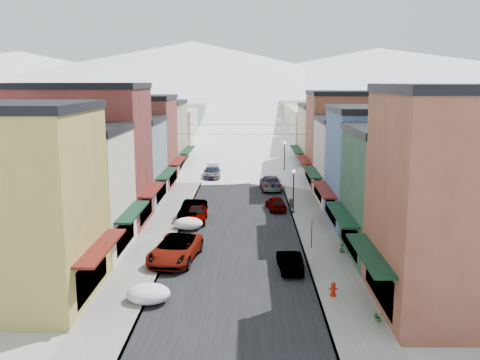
{
  "coord_description": "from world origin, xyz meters",
  "views": [
    {
      "loc": [
        0.9,
        -25.49,
        12.66
      ],
      "look_at": [
        0.0,
        29.17,
        2.49
      ],
      "focal_mm": 40.0,
      "sensor_mm": 36.0,
      "label": 1
    }
  ],
  "objects_px": {
    "car_silver_sedan": "(196,214)",
    "trash_can": "(292,203)",
    "car_white_suv": "(175,249)",
    "car_green_sedan": "(290,261)",
    "streetlamp_near": "(294,185)",
    "car_dark_hatch": "(193,210)",
    "fire_hydrant": "(333,290)"
  },
  "relations": [
    {
      "from": "car_white_suv",
      "to": "fire_hydrant",
      "type": "distance_m",
      "value": 12.11
    },
    {
      "from": "car_silver_sedan",
      "to": "trash_can",
      "type": "relative_size",
      "value": 5.22
    },
    {
      "from": "car_white_suv",
      "to": "trash_can",
      "type": "xyz_separation_m",
      "value": [
        9.5,
        15.81,
        -0.29
      ]
    },
    {
      "from": "car_silver_sedan",
      "to": "trash_can",
      "type": "distance_m",
      "value": 10.38
    },
    {
      "from": "car_green_sedan",
      "to": "car_dark_hatch",
      "type": "bearing_deg",
      "value": -63.11
    },
    {
      "from": "car_silver_sedan",
      "to": "trash_can",
      "type": "height_order",
      "value": "car_silver_sedan"
    },
    {
      "from": "trash_can",
      "to": "fire_hydrant",
      "type": "bearing_deg",
      "value": -88.18
    },
    {
      "from": "fire_hydrant",
      "to": "car_dark_hatch",
      "type": "bearing_deg",
      "value": 119.1
    },
    {
      "from": "car_white_suv",
      "to": "streetlamp_near",
      "type": "height_order",
      "value": "streetlamp_near"
    },
    {
      "from": "car_dark_hatch",
      "to": "streetlamp_near",
      "type": "bearing_deg",
      "value": 19.61
    },
    {
      "from": "car_white_suv",
      "to": "car_silver_sedan",
      "type": "distance_m",
      "value": 10.72
    },
    {
      "from": "fire_hydrant",
      "to": "car_white_suv",
      "type": "bearing_deg",
      "value": 147.49
    },
    {
      "from": "car_white_suv",
      "to": "car_dark_hatch",
      "type": "height_order",
      "value": "car_white_suv"
    },
    {
      "from": "car_white_suv",
      "to": "car_silver_sedan",
      "type": "height_order",
      "value": "car_white_suv"
    },
    {
      "from": "car_dark_hatch",
      "to": "trash_can",
      "type": "xyz_separation_m",
      "value": [
        9.5,
        3.98,
        -0.24
      ]
    },
    {
      "from": "streetlamp_near",
      "to": "car_white_suv",
      "type": "bearing_deg",
      "value": -124.43
    },
    {
      "from": "car_silver_sedan",
      "to": "car_green_sedan",
      "type": "relative_size",
      "value": 1.11
    },
    {
      "from": "fire_hydrant",
      "to": "streetlamp_near",
      "type": "bearing_deg",
      "value": 91.99
    },
    {
      "from": "fire_hydrant",
      "to": "car_green_sedan",
      "type": "bearing_deg",
      "value": 115.41
    },
    {
      "from": "car_silver_sedan",
      "to": "car_dark_hatch",
      "type": "xyz_separation_m",
      "value": [
        -0.45,
        1.12,
        0.06
      ]
    },
    {
      "from": "car_dark_hatch",
      "to": "trash_can",
      "type": "height_order",
      "value": "car_dark_hatch"
    },
    {
      "from": "fire_hydrant",
      "to": "streetlamp_near",
      "type": "distance_m",
      "value": 20.5
    },
    {
      "from": "car_green_sedan",
      "to": "streetlamp_near",
      "type": "relative_size",
      "value": 0.97
    },
    {
      "from": "car_green_sedan",
      "to": "car_silver_sedan",
      "type": "bearing_deg",
      "value": -62.44
    },
    {
      "from": "car_white_suv",
      "to": "trash_can",
      "type": "relative_size",
      "value": 7.29
    },
    {
      "from": "car_dark_hatch",
      "to": "car_green_sedan",
      "type": "distance_m",
      "value": 15.83
    },
    {
      "from": "car_white_suv",
      "to": "trash_can",
      "type": "bearing_deg",
      "value": 66.5
    },
    {
      "from": "car_green_sedan",
      "to": "trash_can",
      "type": "xyz_separation_m",
      "value": [
        1.51,
        17.64,
        -0.08
      ]
    },
    {
      "from": "car_dark_hatch",
      "to": "streetlamp_near",
      "type": "distance_m",
      "value": 9.91
    },
    {
      "from": "car_white_suv",
      "to": "car_dark_hatch",
      "type": "bearing_deg",
      "value": 97.5
    },
    {
      "from": "streetlamp_near",
      "to": "car_silver_sedan",
      "type": "bearing_deg",
      "value": -160.84
    },
    {
      "from": "car_white_suv",
      "to": "streetlamp_near",
      "type": "xyz_separation_m",
      "value": [
        9.5,
        13.86,
        1.92
      ]
    }
  ]
}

